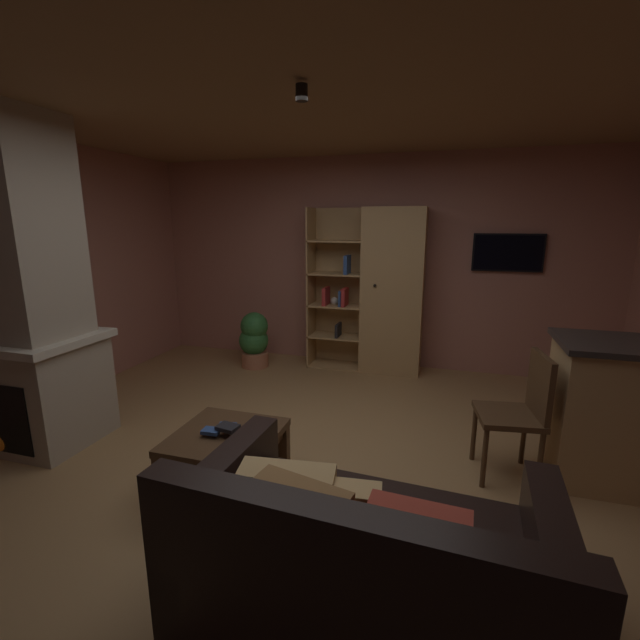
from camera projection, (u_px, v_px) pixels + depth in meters
name	position (u px, v px, depth m)	size (l,w,h in m)	color
floor	(305.00, 468.00, 3.24)	(5.67, 5.21, 0.02)	#A37A4C
wall_back	(371.00, 263.00, 5.41)	(5.79, 0.06, 2.59)	#AD7060
ceiling	(302.00, 90.00, 2.66)	(5.67, 5.21, 0.02)	#8E6B47
window_pane_back	(348.00, 277.00, 5.50)	(0.67, 0.01, 0.90)	white
stone_fireplace	(22.00, 304.00, 3.41)	(1.05, 0.81, 2.59)	tan
bookshelf_cabinet	(385.00, 292.00, 5.17)	(1.39, 0.41, 1.97)	tan
leather_couch	(361.00, 567.00, 1.91)	(1.67, 1.04, 0.84)	black
coffee_table	(226.00, 444.00, 2.92)	(0.68, 0.69, 0.41)	#4C331E
table_book_0	(227.00, 426.00, 2.98)	(0.12, 0.09, 0.02)	#2D4C8C
table_book_1	(211.00, 431.00, 2.86)	(0.12, 0.09, 0.02)	#2D4C8C
table_book_2	(228.00, 427.00, 2.86)	(0.14, 0.10, 0.03)	black
dining_chair	(521.00, 408.00, 3.02)	(0.48, 0.48, 0.92)	#4C331E
potted_floor_plant	(254.00, 339.00, 5.44)	(0.38, 0.37, 0.70)	#B77051
wall_mounted_tv	(508.00, 253.00, 4.88)	(0.76, 0.06, 0.43)	black
track_light_spot_0	(30.00, 117.00, 3.03)	(0.07, 0.07, 0.09)	black
track_light_spot_1	(302.00, 93.00, 2.45)	(0.07, 0.07, 0.09)	black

